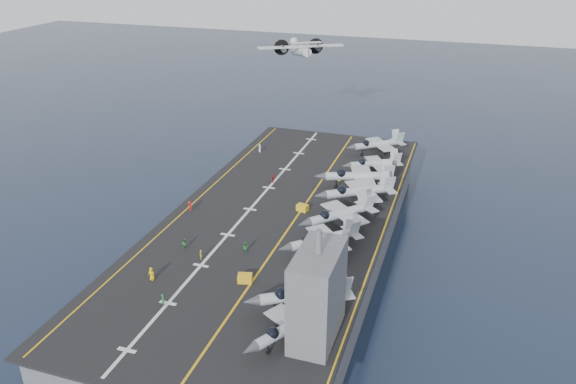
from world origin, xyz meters
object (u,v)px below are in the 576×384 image
(tow_cart_a, at_px, (245,278))
(transport_plane, at_px, (301,52))
(fighter_jet_0, at_px, (291,325))
(island_superstructure, at_px, (318,285))

(tow_cart_a, xyz_separation_m, transport_plane, (-15.90, 78.35, 17.05))
(tow_cart_a, bearing_deg, fighter_jet_0, -44.49)
(island_superstructure, distance_m, fighter_jet_0, 6.22)
(island_superstructure, height_order, fighter_jet_0, island_superstructure)
(fighter_jet_0, height_order, tow_cart_a, fighter_jet_0)
(tow_cart_a, bearing_deg, transport_plane, 101.47)
(island_superstructure, xyz_separation_m, transport_plane, (-28.87, 86.44, 10.16))
(island_superstructure, height_order, tow_cart_a, island_superstructure)
(transport_plane, bearing_deg, tow_cart_a, -78.53)
(fighter_jet_0, relative_size, tow_cart_a, 6.71)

